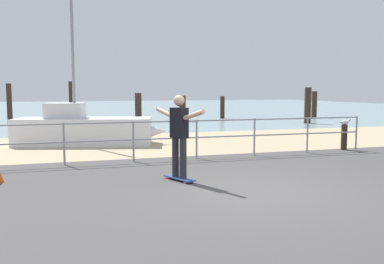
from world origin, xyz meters
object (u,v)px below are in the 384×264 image
(skateboard, at_px, (179,178))
(skateboarder, at_px, (179,131))
(seagull, at_px, (345,122))
(sailboat, at_px, (89,129))
(bollard_short, at_px, (344,138))

(skateboard, height_order, skateboarder, skateboarder)
(seagull, bearing_deg, sailboat, 154.45)
(sailboat, height_order, bollard_short, sailboat)
(skateboarder, height_order, bollard_short, skateboarder)
(skateboard, bearing_deg, seagull, 24.15)
(skateboard, bearing_deg, sailboat, 103.22)
(skateboard, height_order, bollard_short, bollard_short)
(skateboard, xyz_separation_m, skateboarder, (0.00, -0.00, 0.95))
(bollard_short, distance_m, seagull, 0.47)
(skateboard, distance_m, skateboarder, 0.95)
(skateboard, bearing_deg, skateboarder, -26.57)
(skateboarder, xyz_separation_m, seagull, (5.89, 2.64, -0.16))
(skateboarder, bearing_deg, sailboat, 103.22)
(bollard_short, bearing_deg, sailboat, 154.38)
(sailboat, bearing_deg, bollard_short, -25.62)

